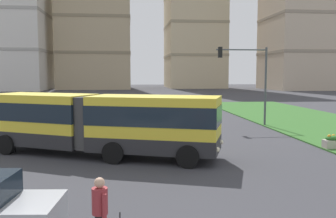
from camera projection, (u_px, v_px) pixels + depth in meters
name	position (u px, v px, depth m)	size (l,w,h in m)	color
articulated_bus	(100.00, 123.00, 18.36)	(11.78, 6.90, 3.00)	yellow
car_navy_sedan	(84.00, 117.00, 28.69)	(4.42, 2.07, 1.58)	#19234C
pedestrian_crossing	(100.00, 209.00, 8.43)	(0.36, 0.52, 1.74)	black
flower_planter_4	(334.00, 142.00, 19.96)	(1.10, 0.56, 0.74)	#B7AD9E
traffic_light_far_right	(250.00, 72.00, 28.55)	(3.98, 0.28, 6.04)	#474C51
apartment_tower_westcentre	(94.00, 4.00, 97.63)	(18.52, 16.58, 44.07)	tan
apartment_tower_eastcentre	(305.00, 1.00, 93.72)	(18.39, 18.63, 44.19)	#C6B299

